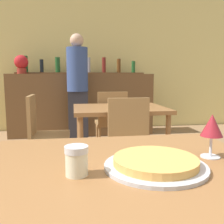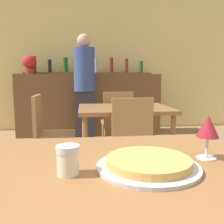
% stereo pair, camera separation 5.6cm
% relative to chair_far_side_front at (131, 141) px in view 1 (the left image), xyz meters
% --- Properties ---
extents(wall_back, '(8.00, 0.05, 2.80)m').
position_rel_chair_far_side_front_xyz_m(wall_back, '(-0.33, 3.11, 0.89)').
color(wall_back, '#EAD684').
rests_on(wall_back, ground_plane).
extents(dining_table_near, '(0.99, 0.78, 0.78)m').
position_rel_chair_far_side_front_xyz_m(dining_table_near, '(-0.33, -1.29, 0.17)').
color(dining_table_near, brown).
rests_on(dining_table_near, ground_plane).
extents(dining_table_far, '(0.99, 0.79, 0.74)m').
position_rel_chair_far_side_front_xyz_m(dining_table_far, '(0.00, 0.57, 0.14)').
color(dining_table_far, brown).
rests_on(dining_table_far, ground_plane).
extents(bar_counter, '(2.60, 0.56, 1.12)m').
position_rel_chair_far_side_front_xyz_m(bar_counter, '(-0.33, 2.61, 0.05)').
color(bar_counter, brown).
rests_on(bar_counter, ground_plane).
extents(bar_back_shelf, '(2.39, 0.24, 0.33)m').
position_rel_chair_far_side_front_xyz_m(bar_back_shelf, '(-0.38, 2.75, 0.69)').
color(bar_back_shelf, brown).
rests_on(bar_back_shelf, bar_counter).
extents(chair_far_side_front, '(0.40, 0.40, 0.88)m').
position_rel_chair_far_side_front_xyz_m(chair_far_side_front, '(0.00, 0.00, 0.00)').
color(chair_far_side_front, olive).
rests_on(chair_far_side_front, ground_plane).
extents(chair_far_side_back, '(0.40, 0.40, 0.88)m').
position_rel_chair_far_side_front_xyz_m(chair_far_side_back, '(-0.00, 1.13, 0.00)').
color(chair_far_side_back, olive).
rests_on(chair_far_side_back, ground_plane).
extents(chair_far_side_left, '(0.40, 0.40, 0.88)m').
position_rel_chair_far_side_front_xyz_m(chair_far_side_left, '(-0.82, 0.57, 0.00)').
color(chair_far_side_left, olive).
rests_on(chair_far_side_left, ground_plane).
extents(pizza_tray, '(0.33, 0.33, 0.04)m').
position_rel_chair_far_side_front_xyz_m(pizza_tray, '(-0.24, -1.34, 0.28)').
color(pizza_tray, '#B7B7BC').
rests_on(pizza_tray, dining_table_near).
extents(cheese_shaker, '(0.07, 0.07, 0.09)m').
position_rel_chair_far_side_front_xyz_m(cheese_shaker, '(-0.49, -1.36, 0.31)').
color(cheese_shaker, beige).
rests_on(cheese_shaker, dining_table_near).
extents(person_standing, '(0.34, 0.34, 1.75)m').
position_rel_chair_far_side_front_xyz_m(person_standing, '(-0.42, 2.03, 0.44)').
color(person_standing, '#2D2D38').
rests_on(person_standing, ground_plane).
extents(wine_glass, '(0.08, 0.08, 0.16)m').
position_rel_chair_far_side_front_xyz_m(wine_glass, '(-0.00, -1.27, 0.38)').
color(wine_glass, silver).
rests_on(wine_glass, dining_table_near).
extents(potted_plant, '(0.24, 0.24, 0.33)m').
position_rel_chair_far_side_front_xyz_m(potted_plant, '(-1.38, 2.56, 0.79)').
color(potted_plant, maroon).
rests_on(potted_plant, bar_counter).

